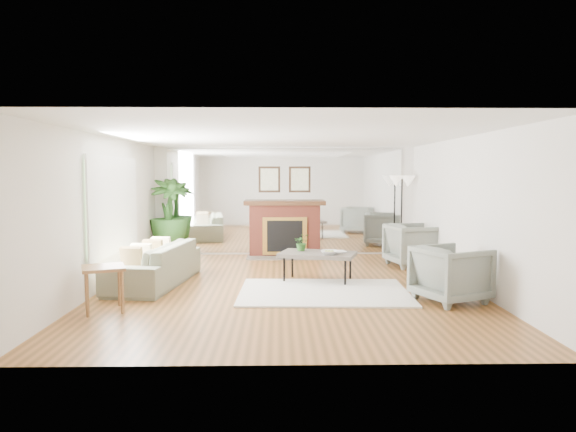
{
  "coord_description": "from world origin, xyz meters",
  "views": [
    {
      "loc": [
        -0.14,
        -8.4,
        1.88
      ],
      "look_at": [
        0.03,
        0.6,
        1.14
      ],
      "focal_mm": 32.0,
      "sensor_mm": 36.0,
      "label": 1
    }
  ],
  "objects_px": {
    "fireplace": "(285,227)",
    "sofa": "(155,264)",
    "coffee_table": "(318,255)",
    "armchair_back": "(413,245)",
    "potted_ficus": "(169,215)",
    "floor_lamp": "(402,188)",
    "side_table": "(103,274)",
    "armchair_front": "(451,274)"
  },
  "relations": [
    {
      "from": "sofa",
      "to": "side_table",
      "type": "relative_size",
      "value": 3.32
    },
    {
      "from": "armchair_back",
      "to": "potted_ficus",
      "type": "xyz_separation_m",
      "value": [
        -5.2,
        1.19,
        0.52
      ]
    },
    {
      "from": "side_table",
      "to": "potted_ficus",
      "type": "height_order",
      "value": "potted_ficus"
    },
    {
      "from": "coffee_table",
      "to": "armchair_back",
      "type": "bearing_deg",
      "value": 35.53
    },
    {
      "from": "fireplace",
      "to": "potted_ficus",
      "type": "xyz_separation_m",
      "value": [
        -2.6,
        -0.16,
        0.29
      ]
    },
    {
      "from": "coffee_table",
      "to": "sofa",
      "type": "xyz_separation_m",
      "value": [
        -2.8,
        -0.17,
        -0.12
      ]
    },
    {
      "from": "fireplace",
      "to": "armchair_back",
      "type": "xyz_separation_m",
      "value": [
        2.6,
        -1.35,
        -0.22
      ]
    },
    {
      "from": "coffee_table",
      "to": "side_table",
      "type": "height_order",
      "value": "side_table"
    },
    {
      "from": "fireplace",
      "to": "side_table",
      "type": "xyz_separation_m",
      "value": [
        -2.53,
        -4.72,
        -0.14
      ]
    },
    {
      "from": "coffee_table",
      "to": "armchair_back",
      "type": "height_order",
      "value": "armchair_back"
    },
    {
      "from": "sofa",
      "to": "armchair_front",
      "type": "distance_m",
      "value": 4.82
    },
    {
      "from": "sofa",
      "to": "side_table",
      "type": "height_order",
      "value": "sofa"
    },
    {
      "from": "coffee_table",
      "to": "floor_lamp",
      "type": "bearing_deg",
      "value": 51.69
    },
    {
      "from": "fireplace",
      "to": "armchair_front",
      "type": "distance_m",
      "value": 4.91
    },
    {
      "from": "fireplace",
      "to": "sofa",
      "type": "height_order",
      "value": "fireplace"
    },
    {
      "from": "coffee_table",
      "to": "potted_ficus",
      "type": "height_order",
      "value": "potted_ficus"
    },
    {
      "from": "fireplace",
      "to": "coffee_table",
      "type": "distance_m",
      "value": 2.87
    },
    {
      "from": "side_table",
      "to": "floor_lamp",
      "type": "distance_m",
      "value": 6.97
    },
    {
      "from": "armchair_back",
      "to": "fireplace",
      "type": "bearing_deg",
      "value": 51.08
    },
    {
      "from": "side_table",
      "to": "potted_ficus",
      "type": "xyz_separation_m",
      "value": [
        -0.07,
        4.57,
        0.43
      ]
    },
    {
      "from": "coffee_table",
      "to": "floor_lamp",
      "type": "height_order",
      "value": "floor_lamp"
    },
    {
      "from": "armchair_back",
      "to": "armchair_front",
      "type": "height_order",
      "value": "armchair_back"
    },
    {
      "from": "coffee_table",
      "to": "armchair_back",
      "type": "relative_size",
      "value": 1.51
    },
    {
      "from": "sofa",
      "to": "floor_lamp",
      "type": "xyz_separation_m",
      "value": [
        4.89,
        2.82,
        1.23
      ]
    },
    {
      "from": "sofa",
      "to": "potted_ficus",
      "type": "relative_size",
      "value": 1.33
    },
    {
      "from": "sofa",
      "to": "side_table",
      "type": "bearing_deg",
      "value": -1.36
    },
    {
      "from": "sofa",
      "to": "potted_ficus",
      "type": "bearing_deg",
      "value": -165.48
    },
    {
      "from": "sofa",
      "to": "armchair_front",
      "type": "relative_size",
      "value": 2.59
    },
    {
      "from": "coffee_table",
      "to": "floor_lamp",
      "type": "distance_m",
      "value": 3.56
    },
    {
      "from": "armchair_back",
      "to": "potted_ficus",
      "type": "height_order",
      "value": "potted_ficus"
    },
    {
      "from": "sofa",
      "to": "floor_lamp",
      "type": "height_order",
      "value": "floor_lamp"
    },
    {
      "from": "sofa",
      "to": "armchair_back",
      "type": "xyz_separation_m",
      "value": [
        4.85,
        1.64,
        0.09
      ]
    },
    {
      "from": "fireplace",
      "to": "potted_ficus",
      "type": "height_order",
      "value": "fireplace"
    },
    {
      "from": "sofa",
      "to": "floor_lamp",
      "type": "distance_m",
      "value": 5.78
    },
    {
      "from": "armchair_back",
      "to": "floor_lamp",
      "type": "xyz_separation_m",
      "value": [
        0.04,
        1.19,
        1.14
      ]
    },
    {
      "from": "fireplace",
      "to": "coffee_table",
      "type": "height_order",
      "value": "fireplace"
    },
    {
      "from": "armchair_front",
      "to": "floor_lamp",
      "type": "distance_m",
      "value": 4.29
    },
    {
      "from": "sofa",
      "to": "floor_lamp",
      "type": "relative_size",
      "value": 1.29
    },
    {
      "from": "coffee_table",
      "to": "floor_lamp",
      "type": "relative_size",
      "value": 0.78
    },
    {
      "from": "sofa",
      "to": "armchair_back",
      "type": "distance_m",
      "value": 5.12
    },
    {
      "from": "fireplace",
      "to": "coffee_table",
      "type": "relative_size",
      "value": 1.42
    },
    {
      "from": "potted_ficus",
      "to": "armchair_front",
      "type": "bearing_deg",
      "value": -39.57
    }
  ]
}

